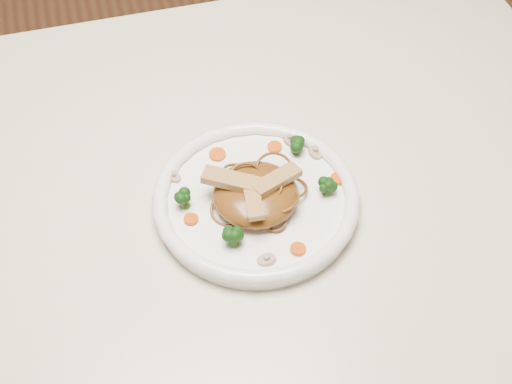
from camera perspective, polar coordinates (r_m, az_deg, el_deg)
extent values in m
cube|color=beige|center=(1.00, -4.33, -0.06)|extent=(1.20, 0.80, 0.04)
cylinder|color=brown|center=(1.63, 12.63, 4.22)|extent=(0.06, 0.06, 0.71)
cylinder|color=white|center=(0.95, 0.00, -0.85)|extent=(0.30, 0.30, 0.02)
ellipsoid|color=brown|center=(0.93, -0.03, -0.17)|extent=(0.12, 0.12, 0.04)
cube|color=tan|center=(0.92, 1.62, 0.97)|extent=(0.07, 0.05, 0.01)
cube|color=tan|center=(0.92, -1.93, 0.92)|extent=(0.08, 0.06, 0.01)
cube|color=tan|center=(0.90, -0.22, -0.61)|extent=(0.03, 0.06, 0.01)
cylinder|color=#BE4006|center=(1.00, 1.48, 3.58)|extent=(0.03, 0.03, 0.00)
cylinder|color=#BE4006|center=(0.92, -5.16, -2.15)|extent=(0.02, 0.02, 0.00)
cylinder|color=#BE4006|center=(0.97, 6.50, 1.07)|extent=(0.03, 0.03, 0.00)
cylinder|color=#BE4006|center=(0.99, -3.07, 2.97)|extent=(0.02, 0.02, 0.00)
cylinder|color=#BE4006|center=(0.89, 3.34, -4.52)|extent=(0.03, 0.03, 0.00)
cylinder|color=#C9AF96|center=(0.88, 0.84, -5.36)|extent=(0.02, 0.02, 0.01)
cylinder|color=#C9AF96|center=(1.00, 4.73, 3.21)|extent=(0.03, 0.03, 0.01)
cylinder|color=#C9AF96|center=(0.97, -6.51, 1.22)|extent=(0.03, 0.03, 0.01)
cylinder|color=#C9AF96|center=(1.01, 2.69, 4.21)|extent=(0.03, 0.03, 0.01)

